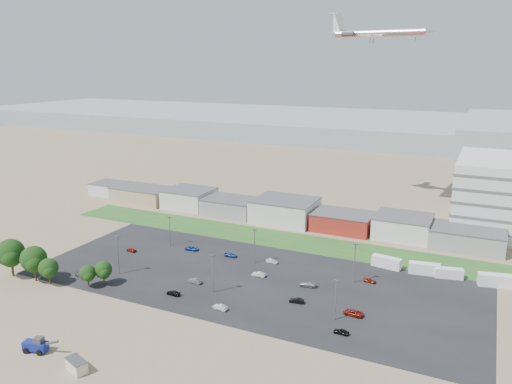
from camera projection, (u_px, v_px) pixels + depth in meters
The scene contains 37 objects.
ground at pixel (196, 306), 118.91m from camera, with size 700.00×700.00×0.00m, color #816E52.
parking_lot at pixel (251, 278), 134.34m from camera, with size 120.00×50.00×0.01m, color black.
grass_strip at pixel (280, 239), 164.41m from camera, with size 160.00×16.00×0.02m, color #27521E.
hills_backdrop at pixel (463, 134), 376.84m from camera, with size 700.00×200.00×9.00m, color gray, non-canonical shape.
building_row at pixel (258, 207), 187.09m from camera, with size 170.00×20.00×8.00m, color silver, non-canonical shape.
portable_shed at pixel (77, 365), 93.62m from camera, with size 4.78×2.48×2.41m, color beige, non-canonical shape.
telehandler at pixel (35, 344), 99.84m from camera, with size 7.90×2.63×3.29m, color navy, non-canonical shape.
box_trailer_a at pixel (386, 262), 141.36m from camera, with size 8.20×2.56×3.07m, color silver, non-canonical shape.
box_trailer_b at pixel (424, 269), 136.93m from camera, with size 8.27×2.58×3.10m, color silver, non-canonical shape.
box_trailer_c at pixel (449, 273), 134.46m from camera, with size 7.26×2.27×2.72m, color silver, non-canonical shape.
box_trailer_d at pixel (496, 280), 129.35m from camera, with size 8.62×2.69×3.23m, color silver, non-canonical shape.
tree_far_left at pixel (11, 256), 134.37m from camera, with size 7.97×7.97×11.96m, color black, non-canonical shape.
tree_left at pixel (34, 261), 131.59m from camera, with size 7.34×7.34×11.00m, color black, non-canonical shape.
tree_mid at pixel (49, 270), 129.75m from camera, with size 5.44×5.44×8.16m, color black, non-canonical shape.
tree_right at pixel (88, 275), 128.54m from camera, with size 4.50×4.50×6.74m, color black, non-canonical shape.
tree_near at pixel (103, 271), 129.88m from camera, with size 4.85×4.85×7.28m, color black, non-canonical shape.
lightpole_front_l at pixel (118, 255), 136.11m from camera, with size 1.29×0.54×10.95m, color slate, non-canonical shape.
lightpole_front_m at pixel (213, 274), 125.03m from camera, with size 1.18×0.49×10.05m, color slate, non-canonical shape.
lightpole_front_r at pixel (336, 300), 111.59m from camera, with size 1.14×0.47×9.65m, color slate, non-canonical shape.
lightpole_back_l at pixel (170, 231), 157.68m from camera, with size 1.11×0.46×9.43m, color slate, non-canonical shape.
lightpole_back_m at pixel (255, 246), 143.75m from camera, with size 1.20×0.50×10.18m, color slate, non-canonical shape.
lightpole_back_r at pixel (355, 263), 130.71m from camera, with size 1.27×0.53×10.80m, color slate, non-canonical shape.
airliner at pixel (379, 34), 188.81m from camera, with size 42.38×28.90×12.52m, color silver, non-canonical shape.
parked_car_0 at pixel (353, 313), 114.53m from camera, with size 2.13×4.63×1.29m, color maroon.
parked_car_1 at pixel (297, 301), 120.53m from camera, with size 1.26×3.63×1.19m, color black.
parked_car_2 at pixel (341, 332), 106.66m from camera, with size 1.35×3.35×1.14m, color black.
parked_car_3 at pixel (173, 293), 124.62m from camera, with size 1.55×3.81×1.11m, color black.
parked_car_4 at pixel (195, 281), 131.39m from camera, with size 1.35×3.88×1.28m, color #595B5E.
parked_car_5 at pixel (131, 250), 153.40m from camera, with size 1.40×3.47×1.18m, color maroon.
parked_car_6 at pixel (231, 255), 149.22m from camera, with size 1.61×3.95×1.15m, color navy.
parked_car_7 at pixel (259, 274), 135.51m from camera, with size 1.32×3.78×1.25m, color silver.
parked_car_8 at pixel (370, 280), 131.81m from camera, with size 1.34×3.33×1.14m, color maroon.
parked_car_9 at pixel (192, 248), 154.55m from camera, with size 1.96×4.26×1.18m, color navy.
parked_car_10 at pixel (82, 275), 135.11m from camera, with size 1.63×4.01×1.17m, color #595B5E.
parked_car_11 at pixel (272, 261), 144.60m from camera, with size 1.21×3.48×1.15m, color silver.
parked_car_12 at pixel (307, 284), 129.31m from camera, with size 1.80×4.44×1.29m, color #A5A5AA.
parked_car_13 at pixel (220, 307), 117.28m from camera, with size 1.30×3.72×1.23m, color silver.
Camera 1 is at (59.33, -91.74, 56.18)m, focal length 35.00 mm.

